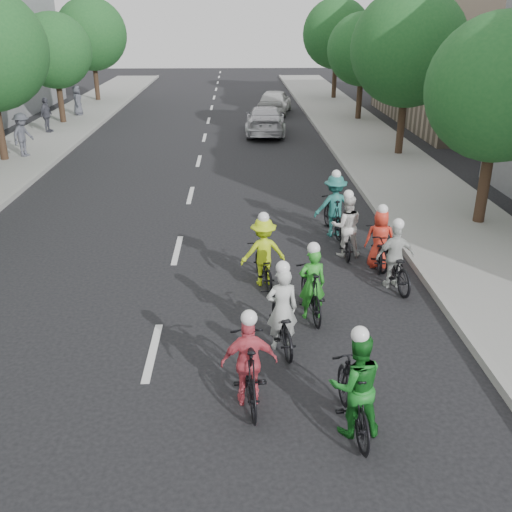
{
  "coord_description": "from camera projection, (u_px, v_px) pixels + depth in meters",
  "views": [
    {
      "loc": [
        1.62,
        -9.18,
        5.85
      ],
      "look_at": [
        2.02,
        2.18,
        1.0
      ],
      "focal_mm": 40.0,
      "sensor_mm": 36.0,
      "label": 1
    }
  ],
  "objects": [
    {
      "name": "cyclist_0",
      "position": [
        281.0,
        319.0,
        10.69
      ],
      "size": [
        0.84,
        1.85,
        1.79
      ],
      "rotation": [
        0.0,
        0.0,
        3.27
      ],
      "color": "black",
      "rests_on": "ground"
    },
    {
      "name": "bldg_se",
      "position": [
        493.0,
        49.0,
        31.68
      ],
      "size": [
        10.0,
        14.0,
        8.0
      ],
      "primitive_type": "cube",
      "color": "gray",
      "rests_on": "ground"
    },
    {
      "name": "tree_r_3",
      "position": [
        337.0,
        34.0,
        40.07
      ],
      "size": [
        4.8,
        4.8,
        6.93
      ],
      "color": "black",
      "rests_on": "ground"
    },
    {
      "name": "cyclist_1",
      "position": [
        354.0,
        391.0,
        8.45
      ],
      "size": [
        0.85,
        1.84,
        1.82
      ],
      "rotation": [
        0.0,
        0.0,
        3.21
      ],
      "color": "black",
      "rests_on": "ground"
    },
    {
      "name": "follow_car_lead",
      "position": [
        265.0,
        120.0,
        29.68
      ],
      "size": [
        2.26,
        5.07,
        1.44
      ],
      "primitive_type": "imported",
      "rotation": [
        0.0,
        0.0,
        3.09
      ],
      "color": "silver",
      "rests_on": "ground"
    },
    {
      "name": "cyclist_2",
      "position": [
        263.0,
        257.0,
        13.17
      ],
      "size": [
        1.14,
        1.69,
        1.77
      ],
      "rotation": [
        0.0,
        0.0,
        3.32
      ],
      "color": "black",
      "rests_on": "ground"
    },
    {
      "name": "spectator_2",
      "position": [
        77.0,
        100.0,
        34.32
      ],
      "size": [
        0.57,
        0.85,
        1.72
      ],
      "primitive_type": "imported",
      "rotation": [
        0.0,
        0.0,
        1.6
      ],
      "color": "#4D4F5A",
      "rests_on": "sidewalk_left"
    },
    {
      "name": "spectator_1",
      "position": [
        46.0,
        115.0,
        29.34
      ],
      "size": [
        0.61,
        1.08,
        1.75
      ],
      "primitive_type": "imported",
      "rotation": [
        0.0,
        0.0,
        1.39
      ],
      "color": "#4D4E5A",
      "rests_on": "sidewalk_left"
    },
    {
      "name": "curb_left",
      "position": [
        15.0,
        195.0,
        19.64
      ],
      "size": [
        0.18,
        80.0,
        0.18
      ],
      "primitive_type": "cube",
      "color": "#999993",
      "rests_on": "ground"
    },
    {
      "name": "cyclist_4",
      "position": [
        379.0,
        245.0,
        14.12
      ],
      "size": [
        0.85,
        1.79,
        1.64
      ],
      "rotation": [
        0.0,
        0.0,
        2.99
      ],
      "color": "black",
      "rests_on": "ground"
    },
    {
      "name": "cyclist_5",
      "position": [
        311.0,
        289.0,
        11.76
      ],
      "size": [
        0.68,
        1.82,
        1.68
      ],
      "rotation": [
        0.0,
        0.0,
        3.24
      ],
      "color": "black",
      "rests_on": "ground"
    },
    {
      "name": "tree_r_0",
      "position": [
        500.0,
        89.0,
        15.47
      ],
      "size": [
        4.0,
        4.0,
        5.97
      ],
      "color": "black",
      "rests_on": "ground"
    },
    {
      "name": "tree_r_1",
      "position": [
        409.0,
        48.0,
        23.53
      ],
      "size": [
        4.8,
        4.8,
        6.93
      ],
      "color": "black",
      "rests_on": "ground"
    },
    {
      "name": "cyclist_3",
      "position": [
        249.0,
        366.0,
        9.12
      ],
      "size": [
        0.93,
        1.93,
        1.7
      ],
      "rotation": [
        0.0,
        0.0,
        3.22
      ],
      "color": "black",
      "rests_on": "ground"
    },
    {
      "name": "cyclist_8",
      "position": [
        394.0,
        262.0,
        13.08
      ],
      "size": [
        0.94,
        2.03,
        1.67
      ],
      "rotation": [
        0.0,
        0.0,
        3.27
      ],
      "color": "black",
      "rests_on": "ground"
    },
    {
      "name": "spectator_0",
      "position": [
        23.0,
        135.0,
        24.33
      ],
      "size": [
        1.01,
        1.33,
        1.83
      ],
      "primitive_type": "imported",
      "rotation": [
        0.0,
        0.0,
        1.26
      ],
      "color": "#4F505C",
      "rests_on": "sidewalk_left"
    },
    {
      "name": "cyclist_7",
      "position": [
        334.0,
        210.0,
        16.05
      ],
      "size": [
        1.21,
        1.9,
        1.91
      ],
      "rotation": [
        0.0,
        0.0,
        3.26
      ],
      "color": "black",
      "rests_on": "ground"
    },
    {
      "name": "follow_car_trail",
      "position": [
        275.0,
        101.0,
        35.7
      ],
      "size": [
        2.61,
        4.7,
        1.51
      ],
      "primitive_type": "imported",
      "rotation": [
        0.0,
        0.0,
        2.95
      ],
      "color": "silver",
      "rests_on": "ground"
    },
    {
      "name": "cyclist_6",
      "position": [
        346.0,
        232.0,
        14.75
      ],
      "size": [
        0.81,
        1.62,
        1.78
      ],
      "rotation": [
        0.0,
        0.0,
        3.11
      ],
      "color": "black",
      "rests_on": "ground"
    },
    {
      "name": "ground",
      "position": [
        153.0,
        352.0,
        10.68
      ],
      "size": [
        120.0,
        120.0,
        0.0
      ],
      "primitive_type": "plane",
      "color": "black",
      "rests_on": "ground"
    },
    {
      "name": "tree_l_4",
      "position": [
        54.0,
        51.0,
        30.92
      ],
      "size": [
        4.0,
        4.0,
        5.97
      ],
      "color": "black",
      "rests_on": "ground"
    },
    {
      "name": "sidewalk_right",
      "position": [
        418.0,
        191.0,
        20.1
      ],
      "size": [
        4.0,
        80.0,
        0.15
      ],
      "primitive_type": "cube",
      "color": "gray",
      "rests_on": "ground"
    },
    {
      "name": "tree_l_5",
      "position": [
        91.0,
        34.0,
        38.98
      ],
      "size": [
        4.8,
        4.8,
        6.93
      ],
      "color": "black",
      "rests_on": "ground"
    },
    {
      "name": "curb_right",
      "position": [
        363.0,
        191.0,
        20.03
      ],
      "size": [
        0.18,
        80.0,
        0.18
      ],
      "primitive_type": "cube",
      "color": "#999993",
      "rests_on": "ground"
    },
    {
      "name": "tree_r_2",
      "position": [
        363.0,
        50.0,
        32.02
      ],
      "size": [
        4.0,
        4.0,
        5.97
      ],
      "color": "black",
      "rests_on": "ground"
    }
  ]
}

